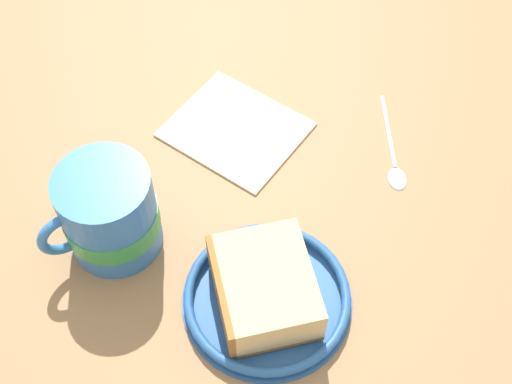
{
  "coord_description": "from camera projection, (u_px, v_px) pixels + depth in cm",
  "views": [
    {
      "loc": [
        -32.7,
        -15.04,
        58.6
      ],
      "look_at": [
        1.92,
        1.02,
        3.0
      ],
      "focal_mm": 47.87,
      "sensor_mm": 36.0,
      "label": 1
    }
  ],
  "objects": [
    {
      "name": "teaspoon",
      "position": [
        395.0,
        160.0,
        0.73
      ],
      "size": [
        12.37,
        7.06,
        0.8
      ],
      "color": "silver",
      "rests_on": "ground_plane"
    },
    {
      "name": "tea_mug",
      "position": [
        109.0,
        213.0,
        0.64
      ],
      "size": [
        10.77,
        9.11,
        9.96
      ],
      "color": "#3372BF",
      "rests_on": "ground_plane"
    },
    {
      "name": "small_plate",
      "position": [
        267.0,
        298.0,
        0.63
      ],
      "size": [
        15.93,
        15.93,
        1.64
      ],
      "color": "#26599E",
      "rests_on": "ground_plane"
    },
    {
      "name": "cake_slice",
      "position": [
        265.0,
        287.0,
        0.61
      ],
      "size": [
        13.43,
        13.14,
        4.62
      ],
      "color": "#9E662D",
      "rests_on": "small_plate"
    },
    {
      "name": "folded_napkin",
      "position": [
        236.0,
        129.0,
        0.76
      ],
      "size": [
        14.19,
        15.78,
        0.6
      ],
      "primitive_type": "cube",
      "rotation": [
        0.0,
        0.0,
        -0.18
      ],
      "color": "beige",
      "rests_on": "ground_plane"
    },
    {
      "name": "ground_plane",
      "position": [
        257.0,
        236.0,
        0.7
      ],
      "size": [
        133.69,
        133.69,
        3.61
      ],
      "primitive_type": "cube",
      "color": "#936D47"
    }
  ]
}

